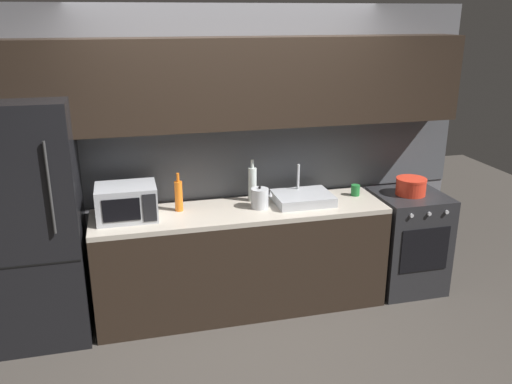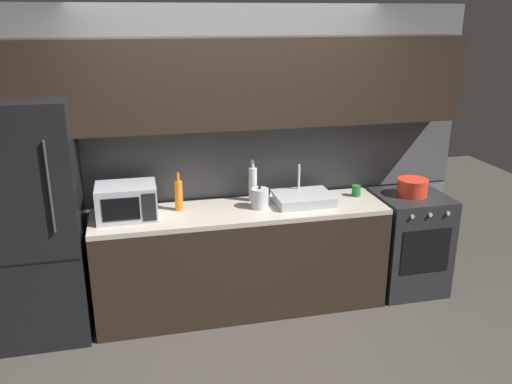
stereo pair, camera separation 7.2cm
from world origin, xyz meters
The scene contains 12 objects.
ground_plane centered at (0.00, 0.00, 0.00)m, with size 10.00×10.00×0.00m, color #3D3833.
back_wall centered at (0.00, 1.20, 1.55)m, with size 4.15×0.44×2.50m.
counter_run centered at (0.00, 0.90, 0.45)m, with size 2.41×0.60×0.90m.
refrigerator centered at (-1.58, 0.90, 0.93)m, with size 0.68×0.69×1.86m.
oven_range centered at (1.54, 0.90, 0.45)m, with size 0.60×0.62×0.90m.
microwave centered at (-0.90, 0.92, 1.04)m, with size 0.46×0.35×0.27m.
sink_basin centered at (0.54, 0.93, 0.94)m, with size 0.48×0.38×0.30m.
kettle centered at (0.16, 0.90, 0.98)m, with size 0.18×0.15×0.19m.
wine_bottle_orange centered at (-0.49, 1.00, 1.03)m, with size 0.06×0.06×0.32m.
wine_bottle_clear centered at (0.14, 1.08, 1.05)m, with size 0.07×0.07×0.36m.
mug_green centered at (1.05, 0.99, 0.95)m, with size 0.08×0.08×0.10m, color #1E6B2D.
cooking_pot centered at (1.53, 0.90, 0.97)m, with size 0.27×0.27×0.15m.
Camera 2 is at (-0.82, -3.11, 2.43)m, focal length 37.43 mm.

